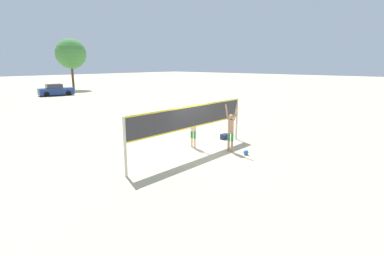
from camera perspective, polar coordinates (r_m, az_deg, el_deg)
ground_plane at (r=14.22m, az=0.00°, el=-5.02°), size 200.00×200.00×0.00m
volleyball_net at (r=13.82m, az=0.00°, el=1.54°), size 7.67×0.11×2.32m
player_spiker at (r=14.46m, az=7.39°, el=0.16°), size 0.28×0.73×2.29m
player_blocker at (r=15.09m, az=0.23°, el=0.41°), size 0.28×0.70×2.14m
volleyball at (r=14.31m, az=10.24°, el=-4.61°), size 0.24×0.24×0.24m
gear_bag at (r=17.09m, az=6.23°, el=-1.61°), size 0.49×0.30×0.30m
parked_car_far at (r=43.82m, az=-24.53°, el=6.53°), size 4.55×2.66×1.53m
tree_left_cluster at (r=52.29m, az=-22.09°, el=12.96°), size 4.69×4.69×8.02m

